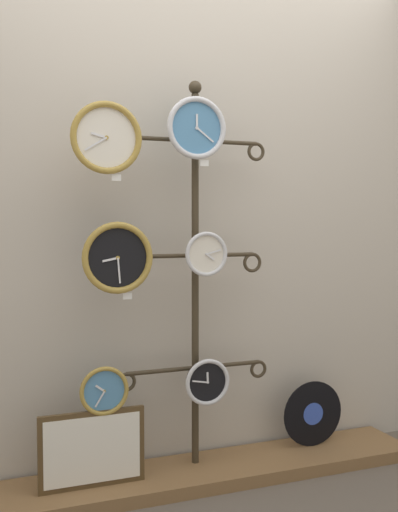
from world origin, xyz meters
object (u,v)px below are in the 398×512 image
at_px(clock_top_left, 106,138).
at_px(clock_middle_center, 206,254).
at_px(display_stand, 195,344).
at_px(clock_top_center, 196,128).
at_px(clock_bottom_center, 207,382).
at_px(vinyl_record, 313,414).
at_px(clock_middle_left, 118,258).
at_px(picture_frame, 92,449).
at_px(clock_bottom_left, 104,391).

distance_m(clock_top_left, clock_middle_center, 0.67).
bearing_deg(display_stand, clock_top_center, -107.50).
relative_size(clock_bottom_center, vinyl_record, 0.65).
height_order(clock_middle_left, picture_frame, clock_middle_left).
relative_size(clock_top_left, clock_top_center, 1.10).
xyz_separation_m(clock_middle_left, picture_frame, (-0.11, 0.01, -0.82)).
bearing_deg(clock_bottom_left, clock_top_center, -1.03).
xyz_separation_m(clock_bottom_left, vinyl_record, (1.09, 0.07, -0.25)).
height_order(clock_top_center, clock_middle_left, clock_top_center).
bearing_deg(clock_middle_left, clock_top_left, 163.61).
bearing_deg(clock_top_left, clock_middle_center, -0.45).
xyz_separation_m(display_stand, clock_middle_center, (0.02, -0.09, 0.43)).
xyz_separation_m(clock_top_left, clock_bottom_center, (0.46, 0.01, -1.09)).
bearing_deg(picture_frame, clock_bottom_left, 2.76).
relative_size(display_stand, clock_top_left, 6.02).
xyz_separation_m(clock_bottom_left, picture_frame, (-0.05, -0.00, -0.25)).
xyz_separation_m(clock_top_center, clock_bottom_center, (0.06, 0.01, -1.15)).
relative_size(display_stand, clock_bottom_left, 8.61).
xyz_separation_m(clock_top_center, picture_frame, (-0.48, 0.01, -1.39)).
distance_m(clock_top_left, clock_bottom_center, 1.19).
xyz_separation_m(display_stand, clock_top_left, (-0.44, -0.09, 0.93)).
bearing_deg(clock_bottom_left, display_stand, 11.29).
height_order(clock_top_center, vinyl_record, clock_top_center).
relative_size(vinyl_record, picture_frame, 0.73).
distance_m(clock_middle_left, clock_middle_center, 0.41).
bearing_deg(vinyl_record, clock_middle_center, -173.07).
bearing_deg(clock_top_center, vinyl_record, 6.73).
bearing_deg(clock_bottom_center, clock_top_center, -166.44).
bearing_deg(clock_middle_center, clock_bottom_left, 179.49).
height_order(display_stand, clock_bottom_center, display_stand).
bearing_deg(clock_top_left, display_stand, 11.85).
bearing_deg(vinyl_record, clock_middle_left, -175.35).
relative_size(clock_bottom_left, clock_bottom_center, 0.99).
xyz_separation_m(clock_middle_center, vinyl_record, (0.62, 0.08, -0.83)).
xyz_separation_m(clock_top_left, picture_frame, (-0.07, -0.00, -1.33)).
xyz_separation_m(clock_middle_left, vinyl_record, (1.03, 0.08, -0.82)).
bearing_deg(clock_top_center, clock_middle_center, 4.20).
bearing_deg(clock_bottom_center, clock_middle_left, -177.40).
relative_size(clock_middle_center, clock_bottom_left, 0.95).
bearing_deg(display_stand, clock_bottom_left, -168.71).
distance_m(clock_top_center, clock_bottom_left, 1.22).
distance_m(clock_middle_left, clock_bottom_center, 0.72).
relative_size(clock_top_left, clock_bottom_center, 1.42).
bearing_deg(clock_middle_left, clock_bottom_center, 2.60).
height_order(clock_top_center, picture_frame, clock_top_center).
bearing_deg(clock_top_center, clock_bottom_left, 178.97).
bearing_deg(clock_bottom_center, clock_top_left, -179.14).
distance_m(display_stand, clock_top_left, 1.03).
distance_m(display_stand, clock_top_center, 1.00).
xyz_separation_m(display_stand, clock_middle_left, (-0.39, -0.10, 0.42)).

